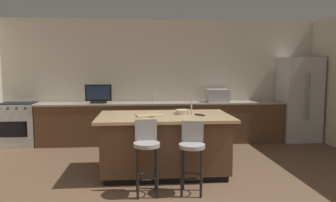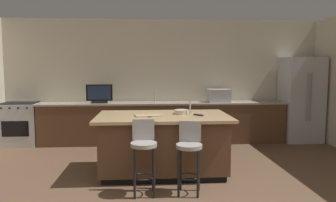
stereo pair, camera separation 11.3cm
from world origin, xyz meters
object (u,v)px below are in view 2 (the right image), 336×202
object	(u,v)px
fruit_bowl	(181,112)
tv_remote	(198,115)
tv_monitor	(99,94)
range_oven	(21,124)
bar_stool_right	(189,151)
cell_phone	(149,116)
kitchen_island	(163,144)
refrigerator	(301,100)
cutting_board	(148,115)
bar_stool_left	(144,150)
microwave	(219,96)

from	to	relation	value
fruit_bowl	tv_remote	distance (m)	0.30
tv_monitor	fruit_bowl	size ratio (longest dim) A/B	2.43
range_oven	bar_stool_right	world-z (taller)	bar_stool_right
fruit_bowl	cell_phone	size ratio (longest dim) A/B	1.52
tv_monitor	tv_remote	distance (m)	2.75
tv_monitor	cell_phone	bearing A→B (deg)	-63.89
kitchen_island	bar_stool_right	bearing A→B (deg)	-69.83
tv_remote	cell_phone	bearing A→B (deg)	142.85
kitchen_island	bar_stool_right	distance (m)	0.88
fruit_bowl	tv_remote	bearing A→B (deg)	-37.13
refrigerator	cell_phone	world-z (taller)	refrigerator
tv_remote	range_oven	bearing A→B (deg)	107.61
kitchen_island	cutting_board	distance (m)	0.52
kitchen_island	range_oven	xyz separation A→B (m)	(-2.94, 2.04, -0.01)
bar_stool_left	cutting_board	distance (m)	0.81
microwave	tv_monitor	xyz separation A→B (m)	(-2.60, -0.05, 0.04)
fruit_bowl	tv_remote	xyz separation A→B (m)	(0.24, -0.18, -0.02)
tv_remote	cutting_board	distance (m)	0.77
kitchen_island	cell_phone	size ratio (longest dim) A/B	13.55
range_oven	cell_phone	distance (m)	3.52
tv_monitor	tv_remote	xyz separation A→B (m)	(1.79, -2.08, -0.15)
fruit_bowl	cutting_board	size ratio (longest dim) A/B	0.60
range_oven	bar_stool_left	xyz separation A→B (m)	(2.64, -2.86, 0.13)
microwave	fruit_bowl	bearing A→B (deg)	-118.23
bar_stool_right	range_oven	bearing A→B (deg)	150.56
refrigerator	range_oven	bearing A→B (deg)	179.60
bar_stool_right	fruit_bowl	world-z (taller)	fruit_bowl
tv_remote	cutting_board	world-z (taller)	tv_remote
microwave	cell_phone	distance (m)	2.68
tv_monitor	bar_stool_right	bearing A→B (deg)	-61.03
refrigerator	cell_phone	xyz separation A→B (m)	(-3.41, -2.14, -0.02)
range_oven	microwave	world-z (taller)	microwave
kitchen_island	tv_monitor	xyz separation A→B (m)	(-1.25, 1.99, 0.61)
range_oven	tv_monitor	world-z (taller)	tv_monitor
range_oven	cell_phone	size ratio (longest dim) A/B	6.08
kitchen_island	microwave	bearing A→B (deg)	56.67
range_oven	tv_monitor	bearing A→B (deg)	-1.73
bar_stool_right	cutting_board	distance (m)	0.98
cutting_board	tv_remote	bearing A→B (deg)	-0.37
kitchen_island	tv_remote	size ratio (longest dim) A/B	11.96
range_oven	cell_phone	world-z (taller)	cell_phone
cell_phone	cutting_board	distance (m)	0.06
refrigerator	cell_phone	bearing A→B (deg)	-147.91
kitchen_island	range_oven	distance (m)	3.58
refrigerator	microwave	size ratio (longest dim) A/B	3.90
microwave	tv_remote	size ratio (longest dim) A/B	2.82
bar_stool_right	tv_remote	world-z (taller)	bar_stool_right
kitchen_island	tv_remote	bearing A→B (deg)	-9.33
tv_monitor	kitchen_island	bearing A→B (deg)	-57.79
tv_monitor	cutting_board	size ratio (longest dim) A/B	1.45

